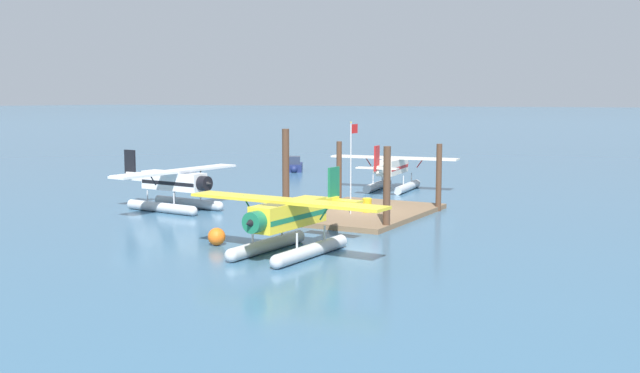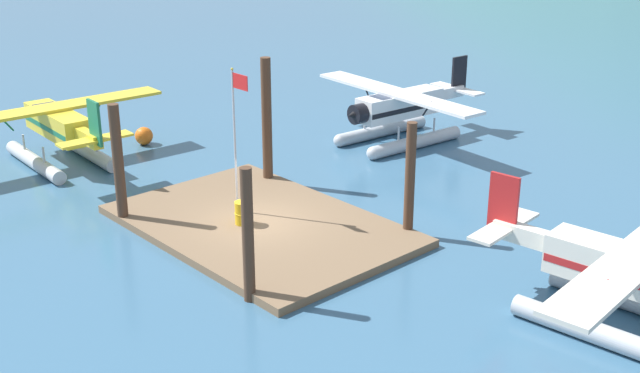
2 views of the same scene
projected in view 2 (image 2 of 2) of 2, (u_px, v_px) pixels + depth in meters
The scene contains 12 objects.
ground_plane at pixel (261, 229), 30.75m from camera, with size 1200.00×1200.00×0.00m, color #38607F.
dock_platform at pixel (260, 225), 30.70m from camera, with size 11.20×7.50×0.30m, color brown.
piling_near_left at pixel (118, 165), 30.46m from camera, with size 0.41×0.41×4.72m, color #4C3323.
piling_near_right at pixel (248, 236), 24.80m from camera, with size 0.37×0.37×4.43m, color #4C3323.
piling_far_left at pixel (267, 122), 34.37m from camera, with size 0.43×0.43×5.55m, color #4C3323.
piling_far_right at pixel (410, 180), 29.42m from camera, with size 0.37×0.37×4.37m, color #4C3323.
flagpole at pixel (236, 124), 30.28m from camera, with size 0.95×0.10×5.67m.
fuel_drum at pixel (243, 213), 30.33m from camera, with size 0.62×0.62×0.88m.
mooring_buoy at pixel (144, 136), 40.38m from camera, with size 0.89×0.89×0.89m, color orange.
seaplane_white_bow_left at pixel (399, 112), 40.29m from camera, with size 10.48×7.97×3.84m.
seaplane_cream_stbd_fwd at pixel (629, 281), 23.36m from camera, with size 7.95×10.49×3.84m.
seaplane_yellow_port_aft at pixel (58, 130), 37.36m from camera, with size 7.98×10.46×3.84m.
Camera 2 is at (22.35, -17.31, 12.43)m, focal length 45.60 mm.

